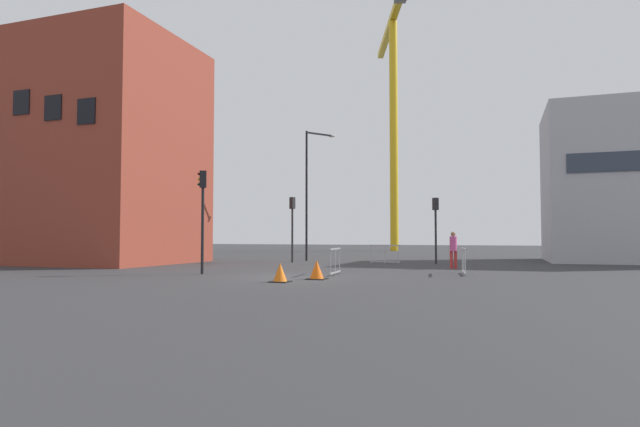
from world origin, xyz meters
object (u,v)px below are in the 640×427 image
object	(u,v)px
construction_crane	(393,95)
traffic_light_median	(292,219)
pedestrian_walking	(453,247)
streetlamp_tall	(310,184)
traffic_light_near	(203,205)
traffic_cone_by_barrier	(280,273)
traffic_light_crosswalk	(436,219)
traffic_cone_striped	(317,270)

from	to	relation	value
construction_crane	traffic_light_median	distance (m)	31.63
pedestrian_walking	streetlamp_tall	bearing A→B (deg)	148.37
construction_crane	traffic_light_near	world-z (taller)	construction_crane
traffic_cone_by_barrier	traffic_light_median	bearing A→B (deg)	110.31
pedestrian_walking	traffic_cone_by_barrier	xyz separation A→B (m)	(-4.97, -9.41, -0.74)
traffic_light_crosswalk	construction_crane	bearing A→B (deg)	105.79
traffic_cone_striped	streetlamp_tall	bearing A→B (deg)	111.03
streetlamp_tall	traffic_cone_striped	size ratio (longest dim) A/B	12.13
traffic_light_crosswalk	traffic_cone_striped	bearing A→B (deg)	-103.02
traffic_cone_striped	traffic_cone_by_barrier	bearing A→B (deg)	-117.72
traffic_light_near	traffic_light_median	xyz separation A→B (m)	(-0.11, 10.21, -0.22)
construction_crane	traffic_cone_by_barrier	bearing A→B (deg)	-84.49
pedestrian_walking	traffic_cone_striped	world-z (taller)	pedestrian_walking
traffic_light_near	traffic_cone_striped	distance (m)	6.03
traffic_light_median	traffic_cone_by_barrier	size ratio (longest dim) A/B	6.00
construction_crane	traffic_light_crosswalk	distance (m)	31.55
traffic_light_median	pedestrian_walking	distance (m)	10.34
streetlamp_tall	traffic_cone_striped	xyz separation A→B (m)	(5.28, -13.73, -4.63)
traffic_cone_by_barrier	traffic_cone_striped	bearing A→B (deg)	62.28
traffic_light_median	pedestrian_walking	world-z (taller)	traffic_light_median
traffic_light_crosswalk	traffic_cone_by_barrier	bearing A→B (deg)	-104.74
traffic_light_median	streetlamp_tall	bearing A→B (deg)	85.20
traffic_light_crosswalk	traffic_light_near	bearing A→B (deg)	-125.89
traffic_light_median	traffic_cone_striped	bearing A→B (deg)	-63.87
streetlamp_tall	pedestrian_walking	distance (m)	11.78
traffic_light_crosswalk	traffic_cone_striped	distance (m)	12.90
streetlamp_tall	traffic_light_median	bearing A→B (deg)	-94.80
traffic_light_median	traffic_light_crosswalk	size ratio (longest dim) A/B	1.04
traffic_light_near	traffic_light_crosswalk	size ratio (longest dim) A/B	1.14
streetlamp_tall	traffic_light_median	xyz separation A→B (m)	(-0.21, -2.53, -2.31)
construction_crane	pedestrian_walking	xyz separation A→B (m)	(8.90, -31.26, -16.36)
streetlamp_tall	traffic_light_median	size ratio (longest dim) A/B	2.14
traffic_light_near	traffic_cone_by_barrier	distance (m)	5.81
traffic_light_near	pedestrian_walking	bearing A→B (deg)	35.88
construction_crane	traffic_cone_striped	xyz separation A→B (m)	(4.71, -39.16, -17.08)
streetlamp_tall	traffic_light_near	size ratio (longest dim) A/B	1.96
pedestrian_walking	traffic_cone_by_barrier	size ratio (longest dim) A/B	2.74
construction_crane	traffic_cone_by_barrier	xyz separation A→B (m)	(3.92, -40.67, -17.10)
streetlamp_tall	traffic_light_crosswalk	distance (m)	8.60
construction_crane	traffic_light_near	bearing A→B (deg)	-91.00
traffic_light_near	traffic_cone_by_barrier	world-z (taller)	traffic_light_near
traffic_cone_by_barrier	pedestrian_walking	bearing A→B (deg)	62.14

